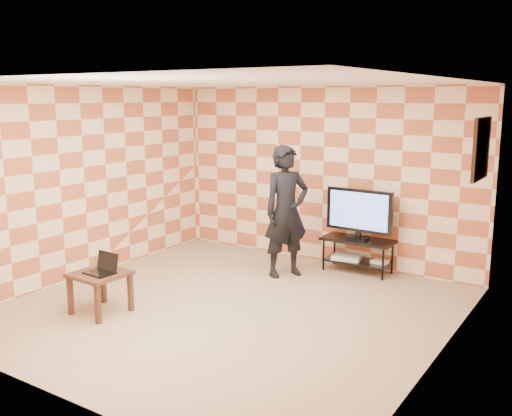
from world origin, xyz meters
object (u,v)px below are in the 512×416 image
object	(u,v)px
tv_stand	(358,248)
side_table	(100,280)
tv	(359,212)
person	(286,211)

from	to	relation	value
tv_stand	side_table	world-z (taller)	same
tv_stand	tv	xyz separation A→B (m)	(0.00, -0.00, 0.54)
tv	side_table	distance (m)	3.75
side_table	person	distance (m)	2.76
tv	tv_stand	bearing A→B (deg)	92.38
tv_stand	tv	size ratio (longest dim) A/B	1.04
tv_stand	person	size ratio (longest dim) A/B	0.56
tv_stand	side_table	xyz separation A→B (m)	(-1.91, -3.19, 0.04)
side_table	tv	bearing A→B (deg)	58.99
tv_stand	person	distance (m)	1.22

